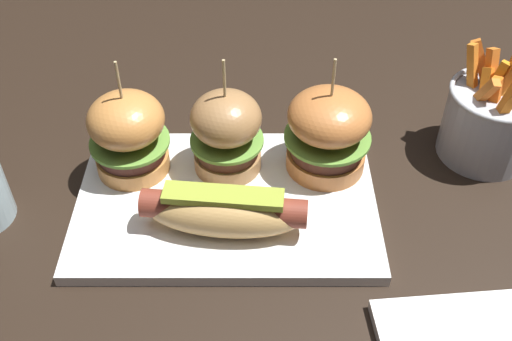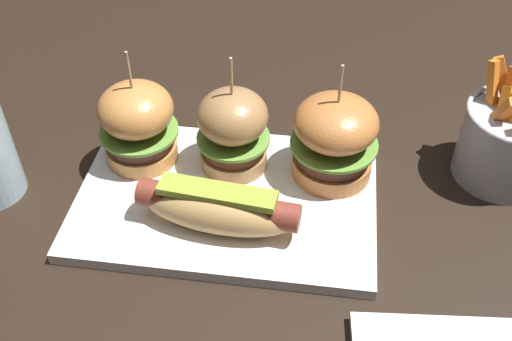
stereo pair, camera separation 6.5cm
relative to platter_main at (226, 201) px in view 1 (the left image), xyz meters
name	(u,v)px [view 1 (the left image)]	position (x,y,z in m)	size (l,w,h in m)	color
ground_plane	(227,206)	(0.00, 0.00, -0.01)	(3.00, 3.00, 0.00)	black
platter_main	(226,201)	(0.00, 0.00, 0.00)	(0.33, 0.22, 0.01)	white
hot_dog	(222,211)	(0.00, -0.05, 0.03)	(0.17, 0.07, 0.05)	tan
slider_left	(128,134)	(-0.11, 0.05, 0.06)	(0.09, 0.09, 0.14)	#C37E3E
slider_center	(223,132)	(0.00, 0.05, 0.06)	(0.08, 0.08, 0.14)	#9D7144
slider_right	(328,131)	(0.11, 0.05, 0.06)	(0.10, 0.10, 0.14)	#BC6F37
fries_bucket	(490,120)	(0.31, 0.09, 0.04)	(0.11, 0.11, 0.14)	#A8AAB2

